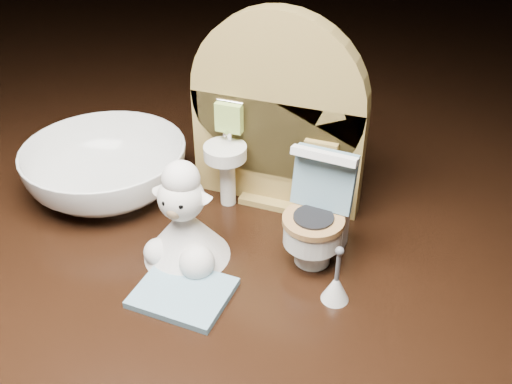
{
  "coord_description": "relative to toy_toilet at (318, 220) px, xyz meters",
  "views": [
    {
      "loc": [
        0.11,
        -0.29,
        0.26
      ],
      "look_at": [
        0.01,
        0.0,
        0.05
      ],
      "focal_mm": 40.0,
      "sensor_mm": 36.0,
      "label": 1
    }
  ],
  "objects": [
    {
      "name": "backdrop_panel",
      "position": [
        -0.05,
        0.05,
        0.04
      ],
      "size": [
        0.13,
        0.05,
        0.15
      ],
      "color": "#A78844",
      "rests_on": "ground"
    },
    {
      "name": "toy_toilet",
      "position": [
        0.0,
        0.0,
        0.0
      ],
      "size": [
        0.04,
        0.05,
        0.08
      ],
      "rotation": [
        0.0,
        0.0,
        -0.08
      ],
      "color": "white",
      "rests_on": "ground"
    },
    {
      "name": "bath_mat",
      "position": [
        -0.07,
        -0.07,
        -0.03
      ],
      "size": [
        0.06,
        0.05,
        0.0
      ],
      "primitive_type": "cube",
      "rotation": [
        0.0,
        0.0,
        -0.04
      ],
      "color": "#6A91A3",
      "rests_on": "ground"
    },
    {
      "name": "toilet_brush",
      "position": [
        0.02,
        -0.04,
        -0.02
      ],
      "size": [
        0.02,
        0.02,
        0.04
      ],
      "color": "white",
      "rests_on": "ground"
    },
    {
      "name": "ceramic_bowl",
      "position": [
        -0.18,
        0.02,
        -0.01
      ],
      "size": [
        0.16,
        0.16,
        0.04
      ],
      "primitive_type": "imported",
      "rotation": [
        0.0,
        0.0,
        0.26
      ],
      "color": "white",
      "rests_on": "ground"
    },
    {
      "name": "plush_lamb",
      "position": [
        -0.08,
        -0.03,
        -0.0
      ],
      "size": [
        0.06,
        0.06,
        0.08
      ],
      "rotation": [
        0.0,
        0.0,
        0.06
      ],
      "color": "silver",
      "rests_on": "ground"
    }
  ]
}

